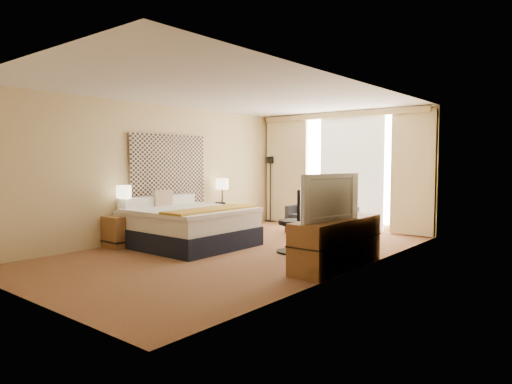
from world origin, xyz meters
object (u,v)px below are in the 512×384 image
Objects in this scene: nightstand_right at (220,218)px; bed at (188,226)px; floor_lamp at (270,176)px; loveseat at (323,220)px; media_dresser at (337,243)px; lamp_right at (222,185)px; television at (325,197)px; desk_chair at (295,225)px; lamp_left at (124,192)px; nightstand_left at (121,231)px.

bed is (0.81, -1.67, 0.08)m from nightstand_right.
loveseat is at bearing -22.05° from floor_lamp.
bed is at bearing -64.10° from nightstand_right.
media_dresser is 4.03m from lamp_right.
television is (-0.05, -0.27, 0.67)m from media_dresser.
nightstand_right is 0.27× the size of bed.
desk_chair reaches higher than nightstand_right.
floor_lamp is 3.02× the size of lamp_left.
nightstand_right is 0.34× the size of floor_lamp.
nightstand_left is 4.44m from floor_lamp.
lamp_right is (0.05, -1.78, -0.15)m from floor_lamp.
bed is 1.26m from lamp_left.
media_dresser reaches higher than nightstand_left.
loveseat is at bearing 124.80° from media_dresser.
lamp_right is (-0.03, 2.53, 0.03)m from lamp_left.
lamp_left is at bearing 111.55° from television.
loveseat is 2.42× the size of lamp_right.
floor_lamp is (-2.00, 0.81, 0.86)m from loveseat.
television reaches higher than nightstand_left.
floor_lamp reaches higher than desk_chair.
lamp_left is 2.53m from lamp_right.
nightstand_right is at bearing 91.07° from lamp_left.
lamp_left is at bearing -165.01° from desk_chair.
media_dresser is 3.36× the size of lamp_left.
desk_chair is 1.83× the size of lamp_right.
nightstand_right is 2.55m from lamp_left.
loveseat reaches higher than nightstand_right.
nightstand_right is at bearing -89.07° from floor_lamp.
television is at bearing -44.14° from floor_lamp.
desk_chair is 3.04m from lamp_left.
desk_chair is at bearing -21.60° from lamp_right.
floor_lamp reaches higher than lamp_left.
floor_lamp is 2.81× the size of lamp_right.
nightstand_right is 0.49× the size of television.
nightstand_right is 2.04m from floor_lamp.
desk_chair is at bearing 63.15° from television.
floor_lamp is at bearing 119.05° from desk_chair.
floor_lamp is at bearing 90.93° from nightstand_right.
bed reaches higher than media_dresser.
floor_lamp is 5.13m from television.
nightstand_left is at bearing -89.60° from floor_lamp.
floor_lamp is at bearing 154.73° from loveseat.
lamp_right is 0.52× the size of television.
loveseat is 1.32× the size of desk_chair.
media_dresser is (3.70, 1.05, 0.07)m from nightstand_left.
loveseat is 1.25× the size of television.
media_dresser is 1.61× the size of television.
bed is 2.01m from lamp_right.
nightstand_left is 0.27× the size of bed.
nightstand_left is 2.50m from nightstand_right.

